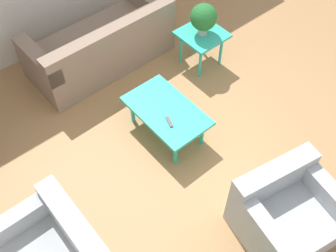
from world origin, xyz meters
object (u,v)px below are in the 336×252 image
(potted_plant, at_px, (204,18))
(coffee_table, at_px, (166,112))
(side_table_plant, at_px, (202,38))
(sofa, at_px, (102,47))
(armchair, at_px, (285,213))

(potted_plant, bearing_deg, coffee_table, 119.05)
(side_table_plant, bearing_deg, potted_plant, 90.00)
(sofa, xyz_separation_m, potted_plant, (-0.92, -1.10, 0.50))
(coffee_table, relative_size, potted_plant, 2.34)
(sofa, height_order, armchair, sofa)
(armchair, bearing_deg, coffee_table, 104.41)
(sofa, distance_m, potted_plant, 1.51)
(coffee_table, distance_m, potted_plant, 1.45)
(sofa, height_order, coffee_table, sofa)
(armchair, relative_size, coffee_table, 1.04)
(armchair, distance_m, coffee_table, 1.79)
(sofa, bearing_deg, potted_plant, 139.12)
(sofa, height_order, potted_plant, potted_plant)
(sofa, xyz_separation_m, side_table_plant, (-0.92, -1.10, 0.16))
(side_table_plant, height_order, potted_plant, potted_plant)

